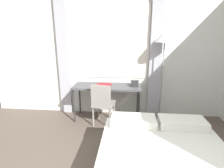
{
  "coord_description": "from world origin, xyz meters",
  "views": [
    {
      "loc": [
        0.28,
        -0.78,
        1.74
      ],
      "look_at": [
        0.0,
        2.24,
        0.89
      ],
      "focal_mm": 28.0,
      "sensor_mm": 36.0,
      "label": 1
    }
  ],
  "objects_px": {
    "book": "(104,85)",
    "telephone": "(135,83)",
    "desk_chair": "(103,102)",
    "standing_lamp": "(164,45)",
    "desk": "(107,89)"
  },
  "relations": [
    {
      "from": "telephone",
      "to": "desk_chair",
      "type": "bearing_deg",
      "value": -153.73
    },
    {
      "from": "desk_chair",
      "to": "standing_lamp",
      "type": "relative_size",
      "value": 0.47
    },
    {
      "from": "book",
      "to": "desk",
      "type": "bearing_deg",
      "value": -29.76
    },
    {
      "from": "book",
      "to": "telephone",
      "type": "bearing_deg",
      "value": -0.43
    },
    {
      "from": "telephone",
      "to": "book",
      "type": "bearing_deg",
      "value": 179.57
    },
    {
      "from": "desk_chair",
      "to": "telephone",
      "type": "distance_m",
      "value": 0.75
    },
    {
      "from": "desk",
      "to": "desk_chair",
      "type": "relative_size",
      "value": 1.61
    },
    {
      "from": "telephone",
      "to": "book",
      "type": "relative_size",
      "value": 0.59
    },
    {
      "from": "desk",
      "to": "book",
      "type": "bearing_deg",
      "value": 150.24
    },
    {
      "from": "standing_lamp",
      "to": "telephone",
      "type": "height_order",
      "value": "standing_lamp"
    },
    {
      "from": "desk_chair",
      "to": "standing_lamp",
      "type": "distance_m",
      "value": 1.62
    },
    {
      "from": "standing_lamp",
      "to": "book",
      "type": "relative_size",
      "value": 5.92
    },
    {
      "from": "desk",
      "to": "book",
      "type": "height_order",
      "value": "book"
    },
    {
      "from": "standing_lamp",
      "to": "desk_chair",
      "type": "bearing_deg",
      "value": -164.14
    },
    {
      "from": "desk_chair",
      "to": "book",
      "type": "xyz_separation_m",
      "value": [
        -0.01,
        0.31,
        0.27
      ]
    }
  ]
}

